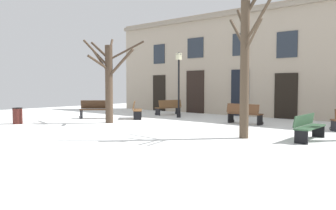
{
  "coord_description": "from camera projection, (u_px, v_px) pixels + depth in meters",
  "views": [
    {
      "loc": [
        9.84,
        -10.0,
        1.76
      ],
      "look_at": [
        0.0,
        1.52,
        0.88
      ],
      "focal_mm": 36.29,
      "sensor_mm": 36.0,
      "label": 1
    }
  ],
  "objects": [
    {
      "name": "litter_bin",
      "position": [
        18.0,
        116.0,
        15.52
      ],
      "size": [
        0.45,
        0.45,
        0.74
      ],
      "color": "#4C1E19",
      "rests_on": "ground"
    },
    {
      "name": "bench_by_litter_bin",
      "position": [
        169.0,
        107.0,
        20.3
      ],
      "size": [
        0.9,
        1.7,
        0.89
      ],
      "rotation": [
        0.0,
        0.0,
        4.46
      ],
      "color": "brown",
      "rests_on": "ground"
    },
    {
      "name": "tree_center",
      "position": [
        109.0,
        78.0,
        15.85
      ],
      "size": [
        3.15,
        2.38,
        4.12
      ],
      "color": "#423326",
      "rests_on": "ground"
    },
    {
      "name": "streetlamp",
      "position": [
        179.0,
        77.0,
        18.52
      ],
      "size": [
        0.3,
        0.3,
        3.58
      ],
      "color": "black",
      "rests_on": "ground"
    },
    {
      "name": "ground_plane",
      "position": [
        144.0,
        128.0,
        14.07
      ],
      "size": [
        29.98,
        29.98,
        0.0
      ],
      "primitive_type": "plane",
      "color": "white"
    },
    {
      "name": "bench_back_to_back_right",
      "position": [
        244.0,
        114.0,
        15.44
      ],
      "size": [
        1.67,
        0.57,
        0.93
      ],
      "rotation": [
        0.0,
        0.0,
        3.1
      ],
      "color": "#51331E",
      "rests_on": "ground"
    },
    {
      "name": "bench_near_lamp",
      "position": [
        137.0,
        110.0,
        17.93
      ],
      "size": [
        1.4,
        1.42,
        0.94
      ],
      "rotation": [
        0.0,
        0.0,
        2.34
      ],
      "color": "brown",
      "rests_on": "ground"
    },
    {
      "name": "bench_back_to_back_left",
      "position": [
        96.0,
        109.0,
        18.09
      ],
      "size": [
        1.58,
        1.5,
        0.97
      ],
      "rotation": [
        0.0,
        0.0,
        0.74
      ],
      "color": "#3D2819",
      "rests_on": "ground"
    },
    {
      "name": "building_facade",
      "position": [
        237.0,
        62.0,
        19.81
      ],
      "size": [
        18.74,
        0.6,
        6.19
      ],
      "color": "tan",
      "rests_on": "ground"
    },
    {
      "name": "bench_facing_shops",
      "position": [
        309.0,
        127.0,
        10.86
      ],
      "size": [
        0.49,
        1.9,
        0.83
      ],
      "rotation": [
        0.0,
        0.0,
        1.58
      ],
      "color": "#2D4C33",
      "rests_on": "ground"
    },
    {
      "name": "tree_near_facade",
      "position": [
        245.0,
        54.0,
        11.19
      ],
      "size": [
        2.23,
        1.65,
        5.83
      ],
      "color": "#4C3D2D",
      "rests_on": "ground"
    }
  ]
}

